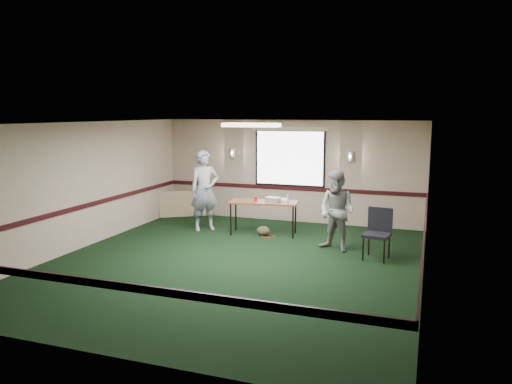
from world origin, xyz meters
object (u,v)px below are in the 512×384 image
(person_right, at_px, (337,211))
(projector, at_px, (273,199))
(person_left, at_px, (205,191))
(conference_chair, at_px, (378,229))
(folding_table, at_px, (263,204))

(person_right, bearing_deg, projector, 176.28)
(person_left, bearing_deg, conference_chair, -54.73)
(folding_table, relative_size, conference_chair, 1.67)
(conference_chair, relative_size, person_left, 0.51)
(folding_table, height_order, person_right, person_right)
(person_left, bearing_deg, projector, -38.40)
(projector, height_order, person_left, person_left)
(projector, height_order, conference_chair, conference_chair)
(conference_chair, bearing_deg, projector, 164.69)
(person_left, bearing_deg, person_right, -53.69)
(conference_chair, bearing_deg, person_left, 174.78)
(projector, relative_size, person_left, 0.16)
(projector, relative_size, conference_chair, 0.31)
(folding_table, distance_m, conference_chair, 3.00)
(person_right, bearing_deg, person_left, -169.52)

